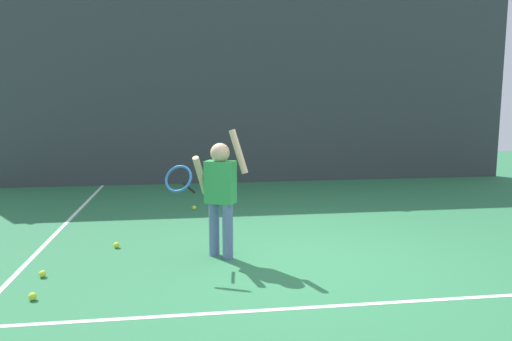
% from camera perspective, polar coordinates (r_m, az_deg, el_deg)
% --- Properties ---
extents(ground_plane, '(20.00, 20.00, 0.00)m').
position_cam_1_polar(ground_plane, '(5.07, 6.19, -10.66)').
color(ground_plane, '#2D7247').
extents(court_line_baseline, '(9.00, 0.05, 0.00)m').
position_cam_1_polar(court_line_baseline, '(4.12, 9.97, -15.27)').
color(court_line_baseline, white).
rests_on(court_line_baseline, ground).
extents(court_line_sideline, '(0.05, 9.00, 0.00)m').
position_cam_1_polar(court_line_sideline, '(6.10, -23.53, -8.04)').
color(court_line_sideline, white).
rests_on(court_line_sideline, ground).
extents(back_fence_windscreen, '(10.94, 0.08, 3.77)m').
position_cam_1_polar(back_fence_windscreen, '(9.79, -1.05, 9.63)').
color(back_fence_windscreen, '#383D42').
rests_on(back_fence_windscreen, ground).
extents(fence_post_1, '(0.09, 0.09, 3.92)m').
position_cam_1_polar(fence_post_1, '(9.85, -1.10, 10.06)').
color(fence_post_1, slate).
rests_on(fence_post_1, ground).
extents(fence_post_2, '(0.09, 0.09, 3.92)m').
position_cam_1_polar(fence_post_2, '(11.75, 25.95, 8.94)').
color(fence_post_2, slate).
rests_on(fence_post_2, ground).
extents(tennis_player, '(0.87, 0.55, 1.35)m').
position_cam_1_polar(tennis_player, '(5.04, -4.38, -2.21)').
color(tennis_player, slate).
rests_on(tennis_player, ground).
extents(tennis_ball_1, '(0.07, 0.07, 0.07)m').
position_cam_1_polar(tennis_ball_1, '(4.54, -24.65, -13.23)').
color(tennis_ball_1, '#CCE033').
rests_on(tennis_ball_1, ground).
extents(tennis_ball_2, '(0.07, 0.07, 0.07)m').
position_cam_1_polar(tennis_ball_2, '(5.73, -15.99, -8.38)').
color(tennis_ball_2, '#CCE033').
rests_on(tennis_ball_2, ground).
extents(tennis_ball_4, '(0.07, 0.07, 0.07)m').
position_cam_1_polar(tennis_ball_4, '(7.43, -7.24, -4.35)').
color(tennis_ball_4, '#CCE033').
rests_on(tennis_ball_4, ground).
extents(tennis_ball_5, '(0.07, 0.07, 0.07)m').
position_cam_1_polar(tennis_ball_5, '(5.05, -23.67, -11.01)').
color(tennis_ball_5, '#CCE033').
rests_on(tennis_ball_5, ground).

